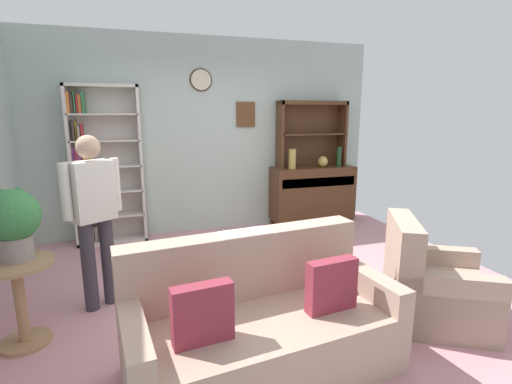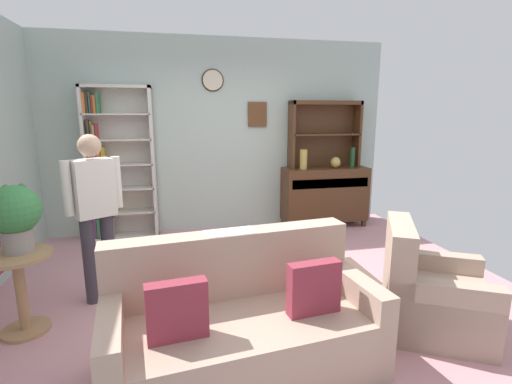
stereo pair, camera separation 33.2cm
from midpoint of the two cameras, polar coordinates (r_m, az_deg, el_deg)
name	(u,v)px [view 1 (the left image)]	position (r m, az deg, el deg)	size (l,w,h in m)	color
ground_plane	(253,289)	(3.91, -3.04, -14.61)	(5.40, 4.60, 0.02)	#C68C93
wall_back	(210,136)	(5.60, -8.75, 8.43)	(5.00, 0.09, 2.80)	#ADC1B7
area_rug	(282,298)	(3.70, 1.29, -16.00)	(2.33, 1.67, 0.01)	brown
bookshelf	(102,169)	(5.42, -24.16, 3.15)	(0.90, 0.30, 2.10)	silver
sideboard	(312,193)	(5.91, 7.03, -0.12)	(1.30, 0.45, 0.92)	#4C2D19
sideboard_hutch	(311,125)	(5.88, 6.85, 10.15)	(1.10, 0.26, 1.00)	#4C2D19
vase_tall	(292,159)	(5.59, 3.87, 5.06)	(0.11, 0.11, 0.29)	tan
vase_round	(323,162)	(5.82, 8.60, 4.61)	(0.15, 0.15, 0.17)	tan
bottle_wine	(339,157)	(5.91, 10.99, 5.32)	(0.07, 0.07, 0.31)	#194223
couch_floral	(260,326)	(2.71, -3.06, -19.80)	(1.89, 1.05, 0.90)	tan
armchair_floral	(432,288)	(3.50, 22.80, -13.48)	(1.05, 1.03, 0.88)	tan
plant_stand	(19,294)	(3.48, -34.89, -12.75)	(0.52, 0.52, 0.67)	#A87F56
potted_plant_large	(11,219)	(3.36, -35.74, -3.38)	(0.39, 0.39, 0.54)	gray
person_reading	(94,210)	(3.62, -26.00, -2.55)	(0.49, 0.35, 1.56)	#38333D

